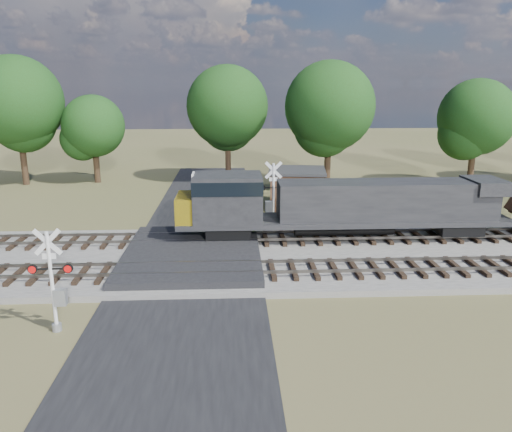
{
  "coord_description": "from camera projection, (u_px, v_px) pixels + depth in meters",
  "views": [
    {
      "loc": [
        2.13,
        -24.36,
        9.02
      ],
      "look_at": [
        3.4,
        2.0,
        2.01
      ],
      "focal_mm": 35.0,
      "sensor_mm": 36.0,
      "label": 1
    }
  ],
  "objects": [
    {
      "name": "road",
      "position": [
        192.0,
        264.0,
        25.73
      ],
      "size": [
        7.0,
        60.0,
        0.08
      ],
      "primitive_type": "cube",
      "color": "black",
      "rests_on": "ground"
    },
    {
      "name": "crossing_signal_near",
      "position": [
        55.0,
        290.0,
        18.38
      ],
      "size": [
        1.62,
        0.35,
        4.03
      ],
      "rotation": [
        0.0,
        0.0,
        0.01
      ],
      "color": "silver",
      "rests_on": "ground"
    },
    {
      "name": "ground",
      "position": [
        192.0,
        264.0,
        25.74
      ],
      "size": [
        160.0,
        160.0,
        0.0
      ],
      "primitive_type": "plane",
      "color": "#4F522C",
      "rests_on": "ground"
    },
    {
      "name": "crossing_panel",
      "position": [
        193.0,
        255.0,
        26.14
      ],
      "size": [
        7.0,
        9.0,
        0.62
      ],
      "primitive_type": "cube",
      "color": "#262628",
      "rests_on": "ground"
    },
    {
      "name": "track_far",
      "position": [
        250.0,
        238.0,
        28.67
      ],
      "size": [
        140.0,
        2.6,
        0.33
      ],
      "color": "black",
      "rests_on": "ballast_bed"
    },
    {
      "name": "crossing_signal_far",
      "position": [
        272.0,
        201.0,
        31.56
      ],
      "size": [
        1.76,
        0.38,
        4.37
      ],
      "rotation": [
        0.0,
        0.0,
        3.17
      ],
      "color": "silver",
      "rests_on": "ground"
    },
    {
      "name": "ballast_bed",
      "position": [
        380.0,
        255.0,
        26.65
      ],
      "size": [
        140.0,
        10.0,
        0.3
      ],
      "primitive_type": "cube",
      "color": "gray",
      "rests_on": "ground"
    },
    {
      "name": "equipment_shed",
      "position": [
        297.0,
        188.0,
        37.49
      ],
      "size": [
        4.67,
        4.67,
        2.85
      ],
      "rotation": [
        0.0,
        0.0,
        -0.13
      ],
      "color": "#4A331F",
      "rests_on": "ground"
    },
    {
      "name": "track_near",
      "position": [
        254.0,
        270.0,
        23.84
      ],
      "size": [
        140.0,
        2.6,
        0.33
      ],
      "color": "black",
      "rests_on": "ballast_bed"
    },
    {
      "name": "treeline",
      "position": [
        285.0,
        111.0,
        44.51
      ],
      "size": [
        80.02,
        11.63,
        11.53
      ],
      "color": "black",
      "rests_on": "ground"
    }
  ]
}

